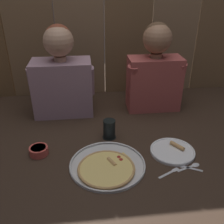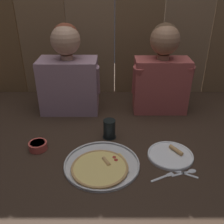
{
  "view_description": "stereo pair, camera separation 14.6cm",
  "coord_description": "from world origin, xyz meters",
  "px_view_note": "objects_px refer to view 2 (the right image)",
  "views": [
    {
      "loc": [
        -0.17,
        -1.18,
        0.86
      ],
      "look_at": [
        -0.02,
        0.1,
        0.18
      ],
      "focal_mm": 41.07,
      "sensor_mm": 36.0,
      "label": 1
    },
    {
      "loc": [
        -0.02,
        -1.19,
        0.86
      ],
      "look_at": [
        -0.02,
        0.1,
        0.18
      ],
      "focal_mm": 41.07,
      "sensor_mm": 36.0,
      "label": 2
    }
  ],
  "objects_px": {
    "pizza_tray": "(101,165)",
    "dipping_bowl": "(38,145)",
    "diner_right": "(162,71)",
    "diner_left": "(69,74)",
    "dinner_plate": "(171,155)",
    "drinking_glass": "(110,129)"
  },
  "relations": [
    {
      "from": "dinner_plate",
      "to": "diner_right",
      "type": "xyz_separation_m",
      "value": [
        0.02,
        0.55,
        0.28
      ]
    },
    {
      "from": "dinner_plate",
      "to": "dipping_bowl",
      "type": "distance_m",
      "value": 0.74
    },
    {
      "from": "drinking_glass",
      "to": "dipping_bowl",
      "type": "relative_size",
      "value": 1.13
    },
    {
      "from": "pizza_tray",
      "to": "dinner_plate",
      "type": "distance_m",
      "value": 0.38
    },
    {
      "from": "dinner_plate",
      "to": "drinking_glass",
      "type": "bearing_deg",
      "value": 150.24
    },
    {
      "from": "diner_left",
      "to": "diner_right",
      "type": "height_order",
      "value": "diner_right"
    },
    {
      "from": "diner_right",
      "to": "drinking_glass",
      "type": "bearing_deg",
      "value": -134.68
    },
    {
      "from": "dinner_plate",
      "to": "diner_right",
      "type": "relative_size",
      "value": 0.41
    },
    {
      "from": "dinner_plate",
      "to": "dipping_bowl",
      "type": "xyz_separation_m",
      "value": [
        -0.73,
        0.07,
        0.02
      ]
    },
    {
      "from": "dipping_bowl",
      "to": "diner_left",
      "type": "relative_size",
      "value": 0.17
    },
    {
      "from": "dinner_plate",
      "to": "diner_left",
      "type": "distance_m",
      "value": 0.87
    },
    {
      "from": "dinner_plate",
      "to": "diner_left",
      "type": "relative_size",
      "value": 0.41
    },
    {
      "from": "diner_left",
      "to": "dipping_bowl",
      "type": "bearing_deg",
      "value": -103.63
    },
    {
      "from": "pizza_tray",
      "to": "diner_left",
      "type": "height_order",
      "value": "diner_left"
    },
    {
      "from": "dipping_bowl",
      "to": "diner_right",
      "type": "relative_size",
      "value": 0.17
    },
    {
      "from": "dinner_plate",
      "to": "diner_right",
      "type": "distance_m",
      "value": 0.62
    },
    {
      "from": "drinking_glass",
      "to": "diner_right",
      "type": "xyz_separation_m",
      "value": [
        0.36,
        0.36,
        0.24
      ]
    },
    {
      "from": "pizza_tray",
      "to": "dipping_bowl",
      "type": "xyz_separation_m",
      "value": [
        -0.36,
        0.15,
        0.01
      ]
    },
    {
      "from": "diner_right",
      "to": "dinner_plate",
      "type": "bearing_deg",
      "value": -92.39
    },
    {
      "from": "drinking_glass",
      "to": "diner_left",
      "type": "distance_m",
      "value": 0.51
    },
    {
      "from": "dinner_plate",
      "to": "diner_right",
      "type": "height_order",
      "value": "diner_right"
    },
    {
      "from": "diner_right",
      "to": "diner_left",
      "type": "bearing_deg",
      "value": 179.99
    }
  ]
}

